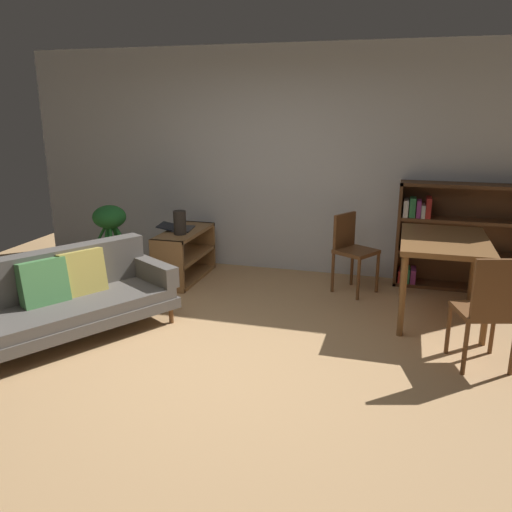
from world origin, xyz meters
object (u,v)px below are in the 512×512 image
at_px(media_console, 185,255).
at_px(desk_speaker, 180,223).
at_px(fabric_couch, 67,295).
at_px(dining_chair_near, 488,307).
at_px(open_laptop, 178,228).
at_px(dining_chair_far, 352,248).
at_px(dining_table, 444,248).
at_px(potted_floor_plant, 111,237).
at_px(bookshelf, 453,236).

bearing_deg(media_console, desk_speaker, -79.37).
bearing_deg(fabric_couch, dining_chair_near, 5.67).
relative_size(open_laptop, desk_speaker, 1.61).
bearing_deg(dining_chair_far, open_laptop, -178.18).
bearing_deg(dining_chair_far, media_console, -176.81).
bearing_deg(dining_table, open_laptop, 170.80).
xyz_separation_m(potted_floor_plant, bookshelf, (3.85, 0.83, 0.08)).
bearing_deg(bookshelf, dining_chair_near, -86.54).
relative_size(potted_floor_plant, dining_table, 0.76).
distance_m(media_console, dining_chair_far, 1.97).
bearing_deg(dining_chair_far, dining_chair_near, -52.03).
height_order(fabric_couch, dining_chair_far, dining_chair_far).
xyz_separation_m(media_console, bookshelf, (3.03, 0.58, 0.30)).
height_order(fabric_couch, potted_floor_plant, potted_floor_plant).
height_order(fabric_couch, dining_chair_near, dining_chair_near).
bearing_deg(open_laptop, desk_speaker, -59.57).
height_order(dining_table, dining_chair_near, dining_chair_near).
relative_size(fabric_couch, dining_chair_near, 2.07).
bearing_deg(potted_floor_plant, desk_speaker, 4.79).
distance_m(media_console, potted_floor_plant, 0.89).
bearing_deg(potted_floor_plant, open_laptop, 22.08).
bearing_deg(media_console, dining_chair_far, 3.19).
bearing_deg(dining_chair_near, fabric_couch, -174.33).
height_order(open_laptop, potted_floor_plant, potted_floor_plant).
height_order(dining_chair_near, dining_chair_far, dining_chair_near).
height_order(fabric_couch, open_laptop, fabric_couch).
relative_size(fabric_couch, potted_floor_plant, 2.16).
height_order(desk_speaker, dining_table, desk_speaker).
relative_size(dining_table, dining_chair_near, 1.25).
xyz_separation_m(media_console, dining_chair_far, (1.95, 0.11, 0.21)).
height_order(dining_table, bookshelf, bookshelf).
xyz_separation_m(fabric_couch, potted_floor_plant, (-0.45, 1.52, 0.14)).
relative_size(open_laptop, dining_chair_far, 0.50).
bearing_deg(media_console, open_laptop, 155.71).
distance_m(potted_floor_plant, dining_chair_far, 2.80).
height_order(media_console, desk_speaker, desk_speaker).
distance_m(desk_speaker, dining_table, 2.84).
bearing_deg(dining_table, fabric_couch, -157.53).
bearing_deg(dining_chair_near, dining_table, 106.00).
bearing_deg(dining_table, dining_chair_near, -74.00).
height_order(dining_table, dining_chair_far, dining_chair_far).
distance_m(dining_table, dining_chair_far, 1.08).
height_order(desk_speaker, dining_chair_near, dining_chair_near).
bearing_deg(fabric_couch, desk_speaker, 75.83).
height_order(desk_speaker, potted_floor_plant, potted_floor_plant).
height_order(open_laptop, dining_table, dining_table).
height_order(potted_floor_plant, dining_chair_near, dining_chair_near).
bearing_deg(bookshelf, fabric_couch, -145.33).
distance_m(open_laptop, desk_speaker, 0.28).
height_order(desk_speaker, bookshelf, bookshelf).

